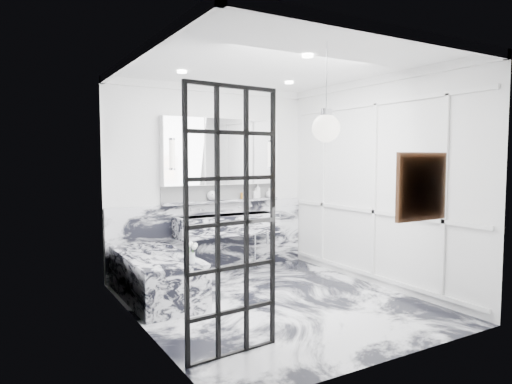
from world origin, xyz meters
TOP-DOWN VIEW (x-y plane):
  - floor at (0.00, 0.00)m, footprint 3.60×3.60m
  - ceiling at (0.00, 0.00)m, footprint 3.60×3.60m
  - wall_back at (0.00, 1.80)m, footprint 3.60×0.00m
  - wall_front at (0.00, -1.80)m, footprint 3.60×0.00m
  - wall_left at (-1.60, 0.00)m, footprint 0.00×3.60m
  - wall_right at (1.60, 0.00)m, footprint 0.00×3.60m
  - marble_clad_back at (0.00, 1.78)m, footprint 3.18×0.05m
  - marble_clad_left at (-1.59, 0.00)m, footprint 0.02×3.56m
  - panel_molding at (1.58, 0.00)m, footprint 0.03×3.40m
  - soap_bottle_a at (0.77, 1.71)m, footprint 0.11×0.11m
  - soap_bottle_b at (0.72, 1.71)m, footprint 0.08×0.08m
  - soap_bottle_c at (0.98, 1.71)m, footprint 0.14×0.14m
  - face_pot at (-0.03, 1.71)m, footprint 0.14×0.14m
  - amber_bottle at (0.48, 1.71)m, footprint 0.04×0.04m
  - flower_vase at (-0.98, 0.22)m, footprint 0.08×0.08m
  - crittall_door at (-1.10, -1.01)m, footprint 0.88×0.11m
  - artwork at (0.39, -1.76)m, footprint 0.50×0.05m
  - pendant_light at (-0.29, -1.27)m, footprint 0.25×0.25m
  - trough_sink at (0.15, 1.55)m, footprint 1.60×0.45m
  - ledge at (0.15, 1.72)m, footprint 1.90×0.14m
  - subway_tile at (0.15, 1.78)m, footprint 1.90×0.03m
  - mirror_cabinet at (0.15, 1.73)m, footprint 1.90×0.16m
  - sconce_left at (-0.67, 1.63)m, footprint 0.07×0.07m
  - sconce_right at (0.97, 1.63)m, footprint 0.07×0.07m
  - bathtub at (-1.18, 0.90)m, footprint 0.75×1.65m

SIDE VIEW (x-z plane):
  - floor at x=0.00m, z-range 0.00..0.00m
  - bathtub at x=-1.18m, z-range 0.00..0.55m
  - marble_clad_back at x=0.00m, z-range 0.00..1.05m
  - flower_vase at x=-0.98m, z-range 0.55..0.67m
  - trough_sink at x=0.15m, z-range 0.58..0.88m
  - ledge at x=0.15m, z-range 1.05..1.09m
  - amber_bottle at x=0.48m, z-range 1.09..1.19m
  - face_pot at x=-0.03m, z-range 1.09..1.24m
  - crittall_door at x=-1.10m, z-range 0.00..2.33m
  - soap_bottle_c at x=0.98m, z-range 1.09..1.24m
  - soap_bottle_b at x=0.72m, z-range 1.09..1.25m
  - subway_tile at x=0.15m, z-range 1.09..1.32m
  - soap_bottle_a at x=0.77m, z-range 1.09..1.32m
  - panel_molding at x=1.58m, z-range 0.15..2.45m
  - marble_clad_left at x=-1.59m, z-range 0.00..2.68m
  - wall_back at x=0.00m, z-range -0.40..3.20m
  - wall_front at x=0.00m, z-range -0.40..3.20m
  - wall_left at x=-1.60m, z-range -0.40..3.20m
  - wall_right at x=1.60m, z-range -0.40..3.20m
  - artwork at x=0.39m, z-range 1.22..1.73m
  - sconce_left at x=-0.67m, z-range 1.58..1.98m
  - sconce_right at x=0.97m, z-range 1.58..1.98m
  - mirror_cabinet at x=0.15m, z-range 1.32..2.32m
  - pendant_light at x=-0.29m, z-range 1.87..2.12m
  - ceiling at x=0.00m, z-range 2.80..2.80m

